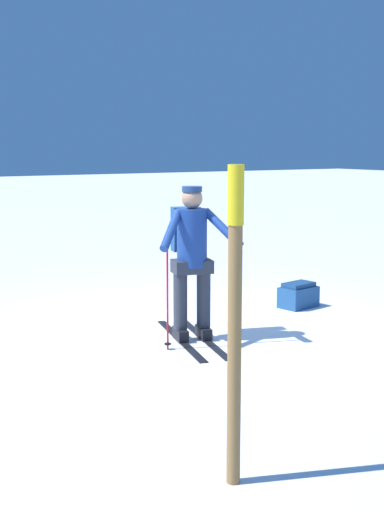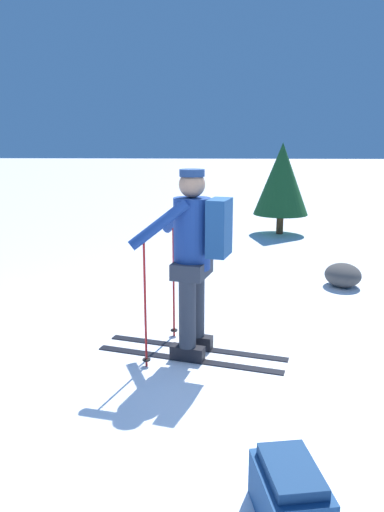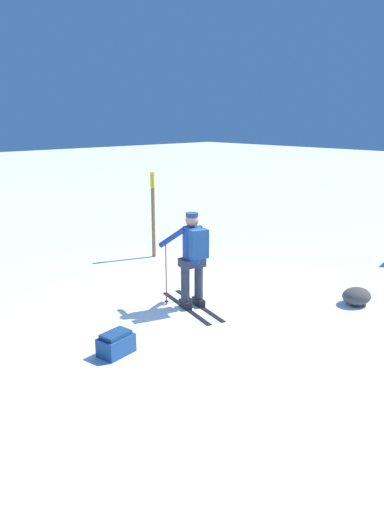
# 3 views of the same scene
# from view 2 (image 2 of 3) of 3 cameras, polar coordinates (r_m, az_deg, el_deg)

# --- Properties ---
(ground_plane) EXTENTS (80.00, 80.00, 0.00)m
(ground_plane) POSITION_cam_2_polar(r_m,az_deg,el_deg) (4.40, 6.11, -12.65)
(ground_plane) COLOR white
(skier) EXTENTS (0.94, 1.74, 1.67)m
(skier) POSITION_cam_2_polar(r_m,az_deg,el_deg) (4.32, 0.27, 0.36)
(skier) COLOR black
(skier) RESTS_ON ground_plane
(dropped_backpack) EXTENTS (0.53, 0.39, 0.33)m
(dropped_backpack) POSITION_cam_2_polar(r_m,az_deg,el_deg) (2.86, 11.12, -25.18)
(dropped_backpack) COLOR navy
(dropped_backpack) RESTS_ON ground_plane
(rock_boulder) EXTENTS (0.55, 0.47, 0.30)m
(rock_boulder) POSITION_cam_2_polar(r_m,az_deg,el_deg) (6.87, 16.86, -2.09)
(rock_boulder) COLOR #474442
(rock_boulder) RESTS_ON ground_plane
(pine_tree) EXTENTS (1.09, 1.09, 1.81)m
(pine_tree) POSITION_cam_2_polar(r_m,az_deg,el_deg) (10.14, 10.22, 8.65)
(pine_tree) COLOR #4C331E
(pine_tree) RESTS_ON ground_plane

